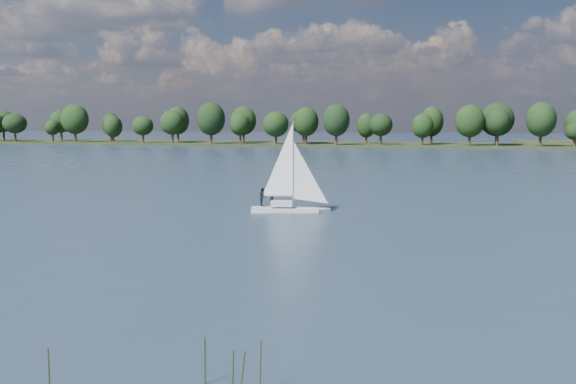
% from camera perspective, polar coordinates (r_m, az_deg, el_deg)
% --- Properties ---
extents(ground, '(700.00, 700.00, 0.00)m').
position_cam_1_polar(ground, '(128.06, 3.76, 2.21)').
color(ground, '#233342').
rests_on(ground, ground).
extents(far_shore, '(660.00, 40.00, 1.50)m').
position_cam_1_polar(far_shore, '(238.96, 8.52, 4.11)').
color(far_shore, black).
rests_on(far_shore, ground).
extents(sailboat, '(7.68, 3.72, 9.74)m').
position_cam_1_polar(sailboat, '(65.78, -0.21, 0.58)').
color(sailboat, silver).
rests_on(sailboat, ground).
extents(treeline, '(562.26, 74.27, 17.56)m').
position_cam_1_polar(treeline, '(234.33, 8.73, 6.03)').
color(treeline, black).
rests_on(treeline, ground).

